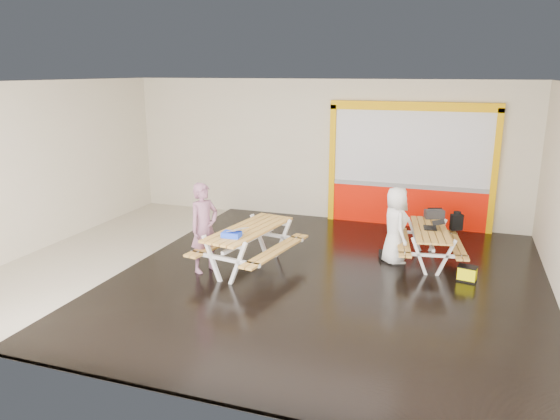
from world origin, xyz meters
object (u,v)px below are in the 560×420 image
at_px(person_left, 204,228).
at_px(laptop_right, 433,226).
at_px(person_right, 395,226).
at_px(dark_case, 388,255).
at_px(laptop_left, 235,232).
at_px(backpack, 457,221).
at_px(toolbox, 434,214).
at_px(blue_pouch, 231,235).
at_px(fluke_bag, 467,274).
at_px(picnic_table_right, 430,237).
at_px(picnic_table_left, 249,238).

xyz_separation_m(person_left, laptop_right, (3.97, 1.87, -0.10)).
xyz_separation_m(person_right, dark_case, (-0.12, 0.14, -0.65)).
distance_m(laptop_left, dark_case, 3.25).
xyz_separation_m(backpack, dark_case, (-1.24, -0.96, -0.56)).
bearing_deg(toolbox, backpack, 17.94).
xyz_separation_m(person_right, toolbox, (0.67, 0.96, 0.05)).
height_order(blue_pouch, fluke_bag, blue_pouch).
relative_size(picnic_table_right, toolbox, 4.62).
height_order(dark_case, fluke_bag, fluke_bag).
distance_m(person_left, blue_pouch, 0.70).
bearing_deg(person_right, picnic_table_right, -101.41).
xyz_separation_m(blue_pouch, backpack, (3.74, 3.02, -0.22)).
relative_size(person_left, person_right, 1.10).
distance_m(picnic_table_left, picnic_table_right, 3.50).
xyz_separation_m(blue_pouch, fluke_bag, (3.99, 1.30, -0.71)).
distance_m(person_left, backpack, 5.21).
xyz_separation_m(person_left, laptop_left, (0.66, -0.11, 0.01)).
bearing_deg(fluke_bag, picnic_table_right, 133.20).
bearing_deg(backpack, laptop_left, -142.15).
relative_size(picnic_table_left, laptop_left, 4.79).
distance_m(picnic_table_right, person_left, 4.34).
distance_m(picnic_table_left, toolbox, 3.93).
height_order(picnic_table_right, backpack, backpack).
height_order(person_right, fluke_bag, person_right).
xyz_separation_m(picnic_table_left, fluke_bag, (3.91, 0.69, -0.46)).
bearing_deg(laptop_left, person_right, 34.42).
bearing_deg(person_right, toolbox, -59.52).
height_order(laptop_left, dark_case, laptop_left).
distance_m(blue_pouch, toolbox, 4.37).
xyz_separation_m(picnic_table_left, backpack, (3.65, 2.42, 0.03)).
bearing_deg(person_right, person_left, 92.40).
height_order(laptop_left, laptop_right, laptop_left).
relative_size(blue_pouch, backpack, 0.83).
height_order(picnic_table_left, fluke_bag, picnic_table_left).
bearing_deg(fluke_bag, blue_pouch, -162.02).
xyz_separation_m(picnic_table_right, toolbox, (0.02, 0.81, 0.26)).
height_order(person_right, backpack, person_right).
xyz_separation_m(backpack, fluke_bag, (0.25, -1.73, -0.49)).
distance_m(person_right, backpack, 1.57).
bearing_deg(backpack, picnic_table_right, -116.25).
xyz_separation_m(blue_pouch, toolbox, (3.29, 2.88, -0.07)).
bearing_deg(fluke_bag, picnic_table_left, -170.00).
distance_m(toolbox, dark_case, 1.34).
bearing_deg(picnic_table_right, person_left, -154.95).
distance_m(picnic_table_right, person_right, 0.69).
xyz_separation_m(picnic_table_left, person_right, (2.54, 1.31, 0.12)).
bearing_deg(picnic_table_right, laptop_right, 35.63).
relative_size(picnic_table_left, person_right, 1.52).
distance_m(picnic_table_left, person_left, 0.86).
bearing_deg(blue_pouch, laptop_right, 32.38).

